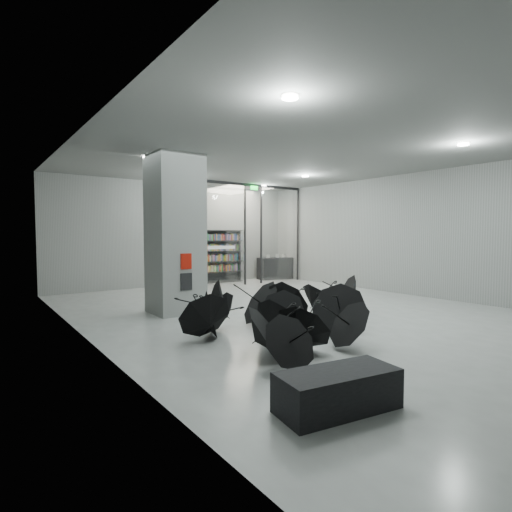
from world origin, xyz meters
TOP-DOWN VIEW (x-y plane):
  - room at (0.00, 0.00)m, footprint 14.00×14.02m
  - column at (-2.50, 2.00)m, footprint 1.20×1.20m
  - fire_cabinet at (-2.50, 1.38)m, footprint 0.28×0.04m
  - info_panel at (-2.50, 1.38)m, footprint 0.30×0.03m
  - exit_sign at (2.40, 5.30)m, footprint 0.30×0.06m
  - glass_partition at (2.39, 5.50)m, footprint 5.06×0.08m
  - bench at (-3.43, -4.34)m, footprint 1.51×0.84m
  - bookshelf at (1.65, 6.75)m, footprint 2.01×0.63m
  - shop_counter at (4.32, 6.31)m, footprint 1.67×0.88m
  - umbrella_cluster at (-1.72, -1.36)m, footprint 5.74×3.68m

SIDE VIEW (x-z plane):
  - bench at x=-3.43m, z-range 0.00..0.46m
  - umbrella_cluster at x=-1.72m, z-range -0.35..0.99m
  - shop_counter at x=4.32m, z-range 0.00..0.96m
  - info_panel at x=-2.50m, z-range 0.64..1.06m
  - bookshelf at x=1.65m, z-range 0.00..2.17m
  - fire_cabinet at x=-2.50m, z-range 1.16..1.54m
  - column at x=-2.50m, z-range 0.00..4.00m
  - glass_partition at x=2.39m, z-range 0.18..4.18m
  - room at x=0.00m, z-range 0.84..4.85m
  - exit_sign at x=2.40m, z-range 3.74..3.90m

